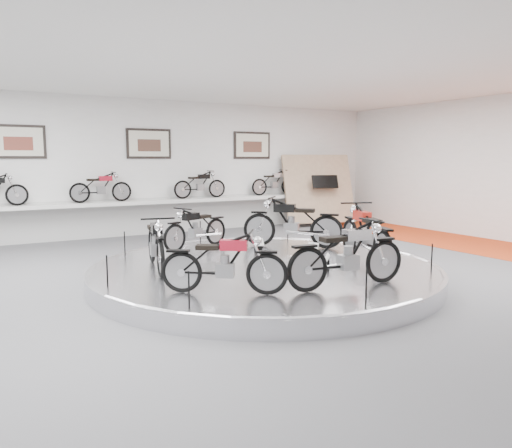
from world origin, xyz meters
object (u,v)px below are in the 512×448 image
display_platform (265,272)px  bike_a (292,222)px  bike_c (156,242)px  shelf (153,202)px  bike_e (347,254)px  bike_f (365,233)px  bike_d (224,263)px  bike_b (196,228)px

display_platform → bike_a: size_ratio=3.36×
bike_c → shelf: bearing=173.9°
shelf → bike_e: 8.46m
bike_e → bike_f: bike_f is taller
bike_a → bike_e: bike_a is taller
shelf → bike_e: bearing=-88.5°
bike_d → bike_e: bike_e is taller
shelf → bike_e: size_ratio=6.26×
shelf → bike_e: (0.22, -8.46, -0.18)m
bike_d → bike_e: 1.89m
display_platform → bike_e: bearing=-83.8°
bike_b → bike_e: bike_e is taller
bike_e → bike_d: bearing=166.5°
bike_a → bike_b: 2.13m
bike_a → bike_e: bearing=113.7°
display_platform → bike_d: (-1.56, -1.45, 0.61)m
bike_c → bike_e: 3.39m
shelf → bike_f: bearing=-76.3°
bike_b → bike_c: bike_c is taller
display_platform → bike_f: bearing=-23.8°
bike_d → bike_f: size_ratio=0.83×
bike_b → bike_f: bearing=105.1°
shelf → bike_f: (1.75, -7.17, -0.14)m
bike_b → bike_e: 4.29m
display_platform → shelf: (0.00, 6.40, 0.85)m
bike_a → bike_e: size_ratio=1.08×
shelf → bike_d: size_ratio=6.98×
display_platform → bike_d: bearing=-137.1°
bike_d → bike_b: bearing=108.8°
shelf → bike_c: (-1.89, -5.81, -0.21)m
bike_b → bike_c: size_ratio=0.95×
bike_a → bike_c: 3.43m
shelf → bike_b: 4.25m
display_platform → bike_d: bike_d is taller
bike_a → bike_c: bike_a is taller
shelf → bike_d: 8.01m
bike_b → bike_f: (2.20, -2.95, 0.09)m
bike_a → bike_d: bearing=86.2°
shelf → bike_c: 6.11m
bike_a → bike_e: (-1.25, -3.33, -0.04)m
bike_c → bike_f: size_ratio=0.87×
bike_c → bike_e: bike_e is taller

